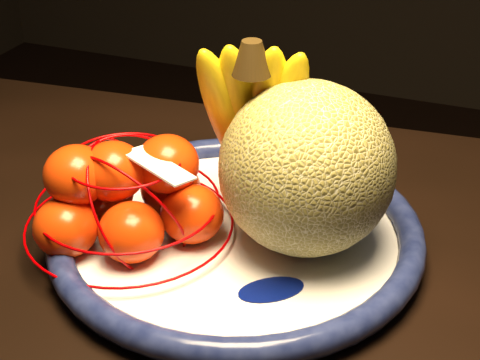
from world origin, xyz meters
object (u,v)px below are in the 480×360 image
(fruit_bowl, at_px, (236,233))
(banana_bunch, at_px, (255,115))
(cantaloupe, at_px, (307,168))
(mandarin_bag, at_px, (128,197))

(fruit_bowl, height_order, banana_bunch, banana_bunch)
(fruit_bowl, height_order, cantaloupe, cantaloupe)
(fruit_bowl, relative_size, mandarin_bag, 1.37)
(cantaloupe, relative_size, banana_bunch, 0.78)
(banana_bunch, relative_size, mandarin_bag, 0.78)
(banana_bunch, distance_m, mandarin_bag, 0.15)
(fruit_bowl, distance_m, mandarin_bag, 0.11)
(banana_bunch, bearing_deg, mandarin_bag, -151.72)
(mandarin_bag, bearing_deg, banana_bunch, 43.39)
(cantaloupe, distance_m, banana_bunch, 0.08)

